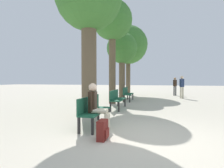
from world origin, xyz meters
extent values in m
plane|color=beige|center=(0.00, 0.00, 0.00)|extent=(80.00, 80.00, 0.00)
cube|color=#195138|center=(-1.59, 0.77, 0.44)|extent=(0.45, 1.64, 0.04)
cube|color=#195138|center=(-1.80, 0.77, 0.67)|extent=(0.04, 1.64, 0.41)
cube|color=black|center=(-1.41, 0.00, 0.21)|extent=(0.06, 0.06, 0.42)
cube|color=black|center=(-1.41, 1.54, 0.21)|extent=(0.06, 0.06, 0.42)
cube|color=black|center=(-1.78, 0.00, 0.21)|extent=(0.06, 0.06, 0.42)
cube|color=black|center=(-1.78, 1.54, 0.21)|extent=(0.06, 0.06, 0.42)
cube|color=#195138|center=(-1.59, 3.95, 0.44)|extent=(0.45, 1.64, 0.04)
cube|color=#195138|center=(-1.80, 3.95, 0.67)|extent=(0.04, 1.64, 0.41)
cube|color=black|center=(-1.41, 3.17, 0.21)|extent=(0.06, 0.06, 0.42)
cube|color=black|center=(-1.41, 4.72, 0.21)|extent=(0.06, 0.06, 0.42)
cube|color=black|center=(-1.78, 3.17, 0.21)|extent=(0.06, 0.06, 0.42)
cube|color=black|center=(-1.78, 4.72, 0.21)|extent=(0.06, 0.06, 0.42)
cube|color=#195138|center=(-1.59, 7.13, 0.44)|extent=(0.45, 1.64, 0.04)
cube|color=#195138|center=(-1.80, 7.13, 0.67)|extent=(0.04, 1.64, 0.41)
cube|color=black|center=(-1.41, 6.35, 0.21)|extent=(0.06, 0.06, 0.42)
cube|color=black|center=(-1.41, 7.90, 0.21)|extent=(0.06, 0.06, 0.42)
cube|color=black|center=(-1.78, 6.35, 0.21)|extent=(0.06, 0.06, 0.42)
cube|color=black|center=(-1.78, 7.90, 0.21)|extent=(0.06, 0.06, 0.42)
cylinder|color=brown|center=(-2.32, 2.08, 1.87)|extent=(0.56, 0.56, 3.74)
cylinder|color=brown|center=(-2.32, 5.68, 2.07)|extent=(0.39, 0.39, 4.14)
sphere|color=#38702D|center=(-2.32, 5.68, 4.77)|extent=(2.28, 2.28, 2.28)
cylinder|color=brown|center=(-2.32, 8.66, 1.54)|extent=(0.45, 0.45, 3.08)
sphere|color=#38702D|center=(-2.32, 8.66, 3.70)|extent=(2.25, 2.25, 2.25)
cylinder|color=brown|center=(-2.32, 11.66, 1.78)|extent=(0.40, 0.40, 3.56)
sphere|color=#38702D|center=(-2.32, 11.66, 4.51)|extent=(3.45, 3.45, 3.45)
cylinder|color=beige|center=(-1.37, 0.37, 0.52)|extent=(0.41, 0.12, 0.12)
cylinder|color=beige|center=(-1.16, 0.37, 0.23)|extent=(0.12, 0.12, 0.46)
cylinder|color=beige|center=(-1.37, 0.52, 0.52)|extent=(0.41, 0.12, 0.12)
cylinder|color=beige|center=(-1.16, 0.52, 0.23)|extent=(0.12, 0.12, 0.46)
cube|color=black|center=(-1.57, 0.45, 0.75)|extent=(0.19, 0.22, 0.58)
cylinder|color=black|center=(-1.57, 0.32, 0.78)|extent=(0.09, 0.09, 0.52)
cylinder|color=black|center=(-1.57, 0.57, 0.78)|extent=(0.09, 0.09, 0.52)
sphere|color=beige|center=(-1.57, 0.45, 1.16)|extent=(0.22, 0.22, 0.22)
cube|color=maroon|center=(-1.07, -0.27, 0.22)|extent=(0.17, 0.37, 0.44)
cube|color=maroon|center=(-0.96, -0.27, 0.16)|extent=(0.04, 0.26, 0.20)
cylinder|color=beige|center=(1.89, 9.56, 0.42)|extent=(0.12, 0.12, 0.83)
cylinder|color=beige|center=(2.04, 9.56, 0.42)|extent=(0.12, 0.12, 0.83)
cube|color=navy|center=(1.96, 9.56, 1.13)|extent=(0.29, 0.28, 0.59)
cylinder|color=navy|center=(1.84, 9.56, 1.14)|extent=(0.09, 0.09, 0.56)
cylinder|color=navy|center=(2.09, 9.56, 1.14)|extent=(0.09, 0.09, 0.56)
sphere|color=beige|center=(1.96, 9.56, 1.54)|extent=(0.23, 0.23, 0.23)
cylinder|color=#4C4C4C|center=(1.66, 11.94, 0.39)|extent=(0.12, 0.12, 0.79)
cylinder|color=#4C4C4C|center=(1.80, 11.94, 0.39)|extent=(0.12, 0.12, 0.79)
cube|color=black|center=(1.73, 11.94, 1.07)|extent=(0.21, 0.24, 0.56)
cylinder|color=black|center=(1.61, 11.94, 1.08)|extent=(0.08, 0.08, 0.53)
cylinder|color=black|center=(1.85, 11.94, 1.08)|extent=(0.08, 0.08, 0.53)
sphere|color=#A37A5B|center=(1.73, 11.94, 1.46)|extent=(0.21, 0.21, 0.21)
camera|label=1|loc=(0.09, -4.03, 1.36)|focal=28.00mm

